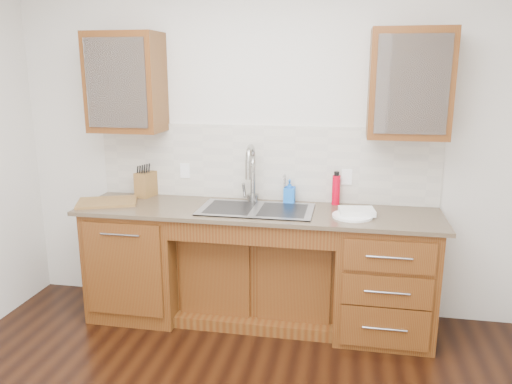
% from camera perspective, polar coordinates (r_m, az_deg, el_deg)
% --- Properties ---
extents(wall_back, '(4.00, 0.10, 2.70)m').
position_cam_1_polar(wall_back, '(3.98, 1.06, 5.55)').
color(wall_back, silver).
rests_on(wall_back, ground).
extents(base_cabinet_left, '(0.70, 0.62, 0.88)m').
position_cam_1_polar(base_cabinet_left, '(4.15, -13.01, -7.49)').
color(base_cabinet_left, '#593014').
rests_on(base_cabinet_left, ground).
extents(base_cabinet_center, '(1.20, 0.44, 0.70)m').
position_cam_1_polar(base_cabinet_center, '(4.00, 0.35, -9.34)').
color(base_cabinet_center, '#593014').
rests_on(base_cabinet_center, ground).
extents(base_cabinet_right, '(0.70, 0.62, 0.88)m').
position_cam_1_polar(base_cabinet_right, '(3.84, 14.39, -9.37)').
color(base_cabinet_right, '#593014').
rests_on(base_cabinet_right, ground).
extents(countertop, '(2.70, 0.65, 0.03)m').
position_cam_1_polar(countertop, '(3.72, 0.07, -2.23)').
color(countertop, '#84705B').
rests_on(countertop, base_cabinet_left).
extents(backsplash, '(2.70, 0.02, 0.59)m').
position_cam_1_polar(backsplash, '(3.95, 0.91, 3.34)').
color(backsplash, beige).
rests_on(backsplash, wall_back).
extents(sink, '(0.84, 0.46, 0.19)m').
position_cam_1_polar(sink, '(3.72, 0.03, -3.33)').
color(sink, '#9E9EA5').
rests_on(sink, countertop).
extents(faucet, '(0.04, 0.04, 0.40)m').
position_cam_1_polar(faucet, '(3.88, -0.36, 1.74)').
color(faucet, '#999993').
rests_on(faucet, countertop).
extents(filter_tap, '(0.02, 0.02, 0.24)m').
position_cam_1_polar(filter_tap, '(3.87, 3.30, 0.46)').
color(filter_tap, '#999993').
rests_on(filter_tap, countertop).
extents(upper_cabinet_left, '(0.55, 0.34, 0.75)m').
position_cam_1_polar(upper_cabinet_left, '(4.05, -14.62, 12.00)').
color(upper_cabinet_left, '#593014').
rests_on(upper_cabinet_left, wall_back).
extents(upper_cabinet_right, '(0.55, 0.34, 0.75)m').
position_cam_1_polar(upper_cabinet_right, '(3.69, 17.14, 11.70)').
color(upper_cabinet_right, '#593014').
rests_on(upper_cabinet_right, wall_back).
extents(outlet_left, '(0.08, 0.01, 0.12)m').
position_cam_1_polar(outlet_left, '(4.11, -8.10, 2.41)').
color(outlet_left, white).
rests_on(outlet_left, backsplash).
extents(outlet_right, '(0.08, 0.01, 0.12)m').
position_cam_1_polar(outlet_right, '(3.90, 10.33, 1.70)').
color(outlet_right, white).
rests_on(outlet_right, backsplash).
extents(soap_bottle, '(0.09, 0.09, 0.19)m').
position_cam_1_polar(soap_bottle, '(3.88, 3.85, 0.06)').
color(soap_bottle, blue).
rests_on(soap_bottle, countertop).
extents(water_bottle, '(0.08, 0.08, 0.23)m').
position_cam_1_polar(water_bottle, '(3.87, 9.14, 0.22)').
color(water_bottle, red).
rests_on(water_bottle, countertop).
extents(plate, '(0.38, 0.38, 0.02)m').
position_cam_1_polar(plate, '(3.59, 10.96, -2.70)').
color(plate, white).
rests_on(plate, countertop).
extents(dish_towel, '(0.27, 0.21, 0.04)m').
position_cam_1_polar(dish_towel, '(3.61, 11.44, -2.18)').
color(dish_towel, silver).
rests_on(dish_towel, plate).
extents(knife_block, '(0.15, 0.20, 0.20)m').
position_cam_1_polar(knife_block, '(4.18, -12.44, 0.89)').
color(knife_block, brown).
rests_on(knife_block, countertop).
extents(cutting_board, '(0.53, 0.45, 0.02)m').
position_cam_1_polar(cutting_board, '(4.05, -16.66, -1.10)').
color(cutting_board, olive).
rests_on(cutting_board, countertop).
extents(cup_left_a, '(0.15, 0.15, 0.09)m').
position_cam_1_polar(cup_left_a, '(4.07, -15.30, 11.21)').
color(cup_left_a, silver).
rests_on(cup_left_a, upper_cabinet_left).
extents(cup_left_b, '(0.10, 0.10, 0.09)m').
position_cam_1_polar(cup_left_b, '(4.01, -13.39, 11.28)').
color(cup_left_b, silver).
rests_on(cup_left_b, upper_cabinet_left).
extents(cup_right_a, '(0.12, 0.12, 0.10)m').
position_cam_1_polar(cup_right_a, '(3.69, 16.38, 10.95)').
color(cup_right_a, silver).
rests_on(cup_right_a, upper_cabinet_right).
extents(cup_right_b, '(0.12, 0.12, 0.09)m').
position_cam_1_polar(cup_right_b, '(3.71, 19.34, 10.67)').
color(cup_right_b, white).
rests_on(cup_right_b, upper_cabinet_right).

